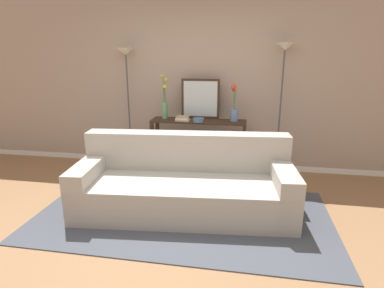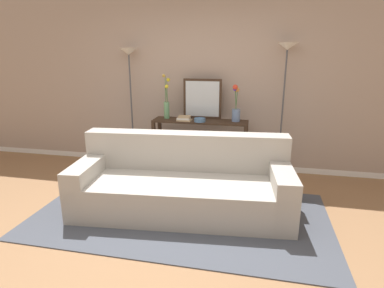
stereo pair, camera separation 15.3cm
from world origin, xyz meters
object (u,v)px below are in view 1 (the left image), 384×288
wall_mirror (200,99)px  vase_tall_flowers (165,104)px  console_table (198,137)px  book_row_under_console (177,168)px  floor_lamp_left (127,75)px  floor_lamp_right (283,74)px  book_stack (183,119)px  couch (185,185)px  fruit_bowl (198,120)px  vase_short_flowers (234,109)px

wall_mirror → vase_tall_flowers: 0.55m
console_table → vase_tall_flowers: 0.72m
console_table → vase_tall_flowers: bearing=176.2°
book_row_under_console → vase_tall_flowers: bearing=169.0°
wall_mirror → book_row_under_console: size_ratio=1.27×
floor_lamp_left → floor_lamp_right: size_ratio=0.96×
floor_lamp_right → book_stack: floor_lamp_right is taller
book_row_under_console → couch: bearing=-72.8°
floor_lamp_left → book_row_under_console: (0.80, -0.14, -1.42)m
vase_tall_flowers → book_stack: (0.31, -0.13, -0.18)m
vase_tall_flowers → book_row_under_console: 1.02m
vase_tall_flowers → fruit_bowl: vase_tall_flowers is taller
couch → book_row_under_console: bearing=107.2°
vase_short_flowers → couch: bearing=-111.9°
wall_mirror → fruit_bowl: bearing=-87.5°
vase_short_flowers → floor_lamp_right: bearing=8.8°
wall_mirror → vase_tall_flowers: (-0.53, -0.11, -0.08)m
floor_lamp_right → vase_tall_flowers: size_ratio=2.93×
vase_tall_flowers → book_row_under_console: size_ratio=1.41×
couch → fruit_bowl: size_ratio=15.27×
fruit_bowl → book_row_under_console: bearing=163.8°
couch → book_row_under_console: (-0.37, 1.21, -0.25)m
floor_lamp_left → floor_lamp_right: (2.33, 0.00, 0.05)m
book_row_under_console → book_stack: bearing=-37.0°
couch → fruit_bowl: fruit_bowl is taller
couch → fruit_bowl: (-0.01, 1.10, 0.57)m
console_table → floor_lamp_right: (1.19, 0.14, 0.95)m
console_table → vase_tall_flowers: vase_tall_flowers is taller
console_table → wall_mirror: size_ratio=2.37×
book_stack → wall_mirror: bearing=46.4°
vase_short_flowers → floor_lamp_left: bearing=176.5°
couch → fruit_bowl: 1.24m
vase_short_flowers → book_stack: size_ratio=2.45×
floor_lamp_left → vase_short_flowers: floor_lamp_left is taller
floor_lamp_right → vase_tall_flowers: bearing=-176.6°
floor_lamp_right → book_stack: (-1.41, -0.23, -0.65)m
floor_lamp_right → wall_mirror: floor_lamp_right is taller
vase_tall_flowers → book_row_under_console: (0.18, -0.03, -1.01)m
couch → console_table: 1.24m
vase_short_flowers → book_stack: 0.77m
couch → console_table: (-0.03, 1.21, 0.27)m
console_table → floor_lamp_left: (-1.14, 0.14, 0.90)m
couch → wall_mirror: wall_mirror is taller
console_table → book_stack: (-0.22, -0.10, 0.30)m
floor_lamp_left → wall_mirror: 1.20m
console_table → book_row_under_console: size_ratio=3.01×
floor_lamp_left → fruit_bowl: bearing=-11.8°
floor_lamp_right → vase_short_flowers: bearing=-171.2°
floor_lamp_right → book_stack: 1.57m
fruit_bowl → floor_lamp_right: bearing=11.7°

